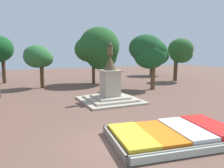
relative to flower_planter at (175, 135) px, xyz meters
name	(u,v)px	position (x,y,z in m)	size (l,w,h in m)	color
ground_plane	(120,145)	(-2.59, 0.57, -0.25)	(88.34, 88.34, 0.00)	brown
flower_planter	(175,135)	(0.00, 0.00, 0.00)	(6.30, 4.31, 0.58)	#38281C
statue_monument	(110,89)	(0.43, 8.50, 0.75)	(4.66, 4.66, 4.76)	#B1A792
park_tree_far_left	(149,51)	(6.40, 11.96, 3.84)	(3.96, 3.75, 5.83)	brown
park_tree_behind_statue	(181,51)	(13.98, 15.66, 3.81)	(3.26, 3.48, 5.79)	#4C3823
park_tree_far_right	(98,49)	(2.91, 17.96, 4.06)	(5.21, 5.54, 7.01)	#4C3823
park_tree_street_side	(38,57)	(-4.22, 17.70, 3.24)	(3.22, 3.10, 4.76)	#4C3823
park_tree_distant	(155,54)	(14.92, 23.00, 3.32)	(4.84, 4.50, 5.42)	#4C3823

